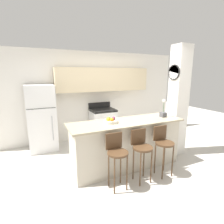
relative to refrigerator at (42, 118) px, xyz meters
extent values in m
plane|color=beige|center=(1.51, -1.67, -0.83)|extent=(14.00, 14.00, 0.00)
cube|color=white|center=(1.51, 0.37, 0.45)|extent=(5.60, 0.06, 2.55)
cube|color=beige|center=(1.77, 0.18, 0.93)|extent=(2.77, 0.32, 0.66)
cube|color=silver|center=(1.67, 0.20, 0.80)|extent=(0.63, 0.28, 0.12)
cube|color=white|center=(2.93, -1.58, 0.45)|extent=(0.36, 0.32, 2.55)
cylinder|color=black|center=(2.74, -1.58, 1.12)|extent=(0.02, 0.34, 0.34)
cylinder|color=white|center=(2.73, -1.58, 1.12)|extent=(0.01, 0.30, 0.30)
cube|color=beige|center=(1.51, -1.67, -0.35)|extent=(2.22, 0.62, 0.95)
cube|color=tan|center=(1.51, -1.67, 0.14)|extent=(2.34, 0.74, 0.03)
cube|color=white|center=(0.00, 0.00, -0.26)|extent=(0.67, 0.63, 1.12)
cube|color=white|center=(0.00, 0.00, 0.56)|extent=(0.67, 0.63, 0.53)
cube|color=#333333|center=(0.00, -0.32, 0.30)|extent=(0.64, 0.01, 0.01)
cylinder|color=#B2B2B7|center=(0.21, -0.33, -0.21)|extent=(0.02, 0.02, 0.62)
cube|color=white|center=(1.67, 0.03, -0.40)|extent=(0.69, 0.59, 0.85)
cube|color=black|center=(1.67, 0.03, 0.05)|extent=(0.69, 0.59, 0.06)
cube|color=black|center=(1.67, 0.30, 0.16)|extent=(0.69, 0.04, 0.16)
cube|color=black|center=(1.67, -0.26, -0.36)|extent=(0.41, 0.01, 0.27)
cylinder|color=#4C331E|center=(1.02, -2.25, -0.18)|extent=(0.35, 0.35, 0.03)
cube|color=#4C331E|center=(1.02, -2.10, -0.03)|extent=(0.30, 0.02, 0.28)
cylinder|color=#4C331E|center=(0.91, -2.37, -0.51)|extent=(0.02, 0.02, 0.63)
cylinder|color=#4C331E|center=(1.13, -2.37, -0.51)|extent=(0.02, 0.02, 0.63)
cylinder|color=#4C331E|center=(0.91, -2.14, -0.51)|extent=(0.02, 0.02, 0.63)
cylinder|color=#4C331E|center=(1.13, -2.14, -0.51)|extent=(0.02, 0.02, 0.63)
cylinder|color=#4C331E|center=(1.51, -2.25, -0.18)|extent=(0.35, 0.35, 0.03)
cube|color=#4C331E|center=(1.51, -2.10, -0.03)|extent=(0.30, 0.02, 0.28)
cylinder|color=#4C331E|center=(1.39, -2.37, -0.51)|extent=(0.02, 0.02, 0.63)
cylinder|color=#4C331E|center=(1.62, -2.37, -0.51)|extent=(0.02, 0.02, 0.63)
cylinder|color=#4C331E|center=(1.39, -2.14, -0.51)|extent=(0.02, 0.02, 0.63)
cylinder|color=#4C331E|center=(1.62, -2.14, -0.51)|extent=(0.02, 0.02, 0.63)
cylinder|color=#4C331E|center=(2.00, -2.25, -0.18)|extent=(0.35, 0.35, 0.03)
cube|color=#4C331E|center=(2.00, -2.10, -0.03)|extent=(0.30, 0.02, 0.28)
cylinder|color=#4C331E|center=(1.88, -2.37, -0.51)|extent=(0.02, 0.02, 0.63)
cylinder|color=#4C331E|center=(2.11, -2.37, -0.51)|extent=(0.02, 0.02, 0.63)
cylinder|color=#4C331E|center=(1.88, -2.14, -0.51)|extent=(0.02, 0.02, 0.63)
cylinder|color=#4C331E|center=(2.11, -2.14, -0.51)|extent=(0.02, 0.02, 0.63)
cube|color=#4C4C51|center=(2.41, -1.69, 0.21)|extent=(0.12, 0.12, 0.10)
cylinder|color=#386633|center=(2.41, -1.69, 0.38)|extent=(0.01, 0.01, 0.24)
sphere|color=white|center=(2.41, -1.69, 0.52)|extent=(0.07, 0.07, 0.07)
cylinder|color=silver|center=(1.17, -1.64, 0.18)|extent=(0.27, 0.27, 0.05)
sphere|color=#7A2D56|center=(1.23, -1.63, 0.23)|extent=(0.08, 0.08, 0.08)
sphere|color=#4C7F2D|center=(1.15, -1.58, 0.23)|extent=(0.07, 0.07, 0.07)
sphere|color=gold|center=(1.11, -1.65, 0.23)|extent=(0.07, 0.07, 0.07)
sphere|color=orange|center=(1.17, -1.70, 0.23)|extent=(0.08, 0.08, 0.08)
camera|label=1|loc=(-0.17, -4.62, 1.07)|focal=28.00mm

